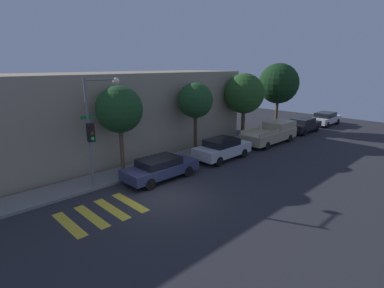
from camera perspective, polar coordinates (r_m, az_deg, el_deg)
ground_plane at (r=14.86m, az=-5.02°, el=-10.16°), size 60.00×60.00×0.00m
sidewalk at (r=18.08m, az=-13.65°, el=-5.65°), size 26.00×2.07×0.14m
building_row at (r=21.21m, az=-20.35°, el=4.71°), size 26.00×6.00×5.75m
crosswalk at (r=14.02m, az=-16.83°, el=-12.39°), size 3.34×2.60×0.00m
traffic_light_pole at (r=15.68m, az=-17.81°, el=4.40°), size 2.24×0.56×5.71m
sedan_near_corner at (r=16.92m, az=-6.04°, el=-4.49°), size 4.38×1.78×1.28m
sedan_middle at (r=20.49m, az=5.77°, el=-0.83°), size 4.25×1.85×1.42m
pickup_truck at (r=25.49m, az=14.90°, el=2.06°), size 5.59×2.00×1.65m
sedan_far_end at (r=30.43m, az=20.40°, el=3.43°), size 4.32×1.75×1.37m
sedan_tail_of_row at (r=35.11m, az=24.06°, el=4.49°), size 4.48×1.78×1.37m
tree_near_corner at (r=17.44m, az=-13.66°, el=6.37°), size 2.65×2.65×5.17m
tree_midblock at (r=21.16m, az=0.66°, el=8.24°), size 2.48×2.48×5.10m
tree_far_end at (r=25.51m, az=9.91°, el=9.41°), size 3.30×3.30×5.62m
tree_behind_truck at (r=30.03m, az=16.17°, el=10.99°), size 3.78×3.78×6.44m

